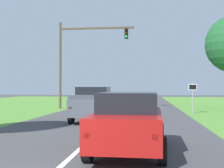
# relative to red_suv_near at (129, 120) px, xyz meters

# --- Properties ---
(ground_plane) EXTENTS (120.00, 120.00, 0.00)m
(ground_plane) POSITION_rel_red_suv_near_xyz_m (-1.56, 8.14, -0.95)
(ground_plane) COLOR #424244
(red_suv_near) EXTENTS (2.21, 4.69, 1.79)m
(red_suv_near) POSITION_rel_red_suv_near_xyz_m (0.00, 0.00, 0.00)
(red_suv_near) COLOR #9E1411
(red_suv_near) RESTS_ON ground_plane
(pickup_truck_lead) EXTENTS (2.26, 5.16, 1.97)m
(pickup_truck_lead) POSITION_rel_red_suv_near_xyz_m (-2.53, 8.15, 0.06)
(pickup_truck_lead) COLOR #4C515B
(pickup_truck_lead) RESTS_ON ground_plane
(traffic_light) EXTENTS (6.89, 0.40, 7.90)m
(traffic_light) POSITION_rel_red_suv_near_xyz_m (-5.68, 17.86, 4.21)
(traffic_light) COLOR brown
(traffic_light) RESTS_ON ground_plane
(keep_moving_sign) EXTENTS (0.60, 0.09, 2.31)m
(keep_moving_sign) POSITION_rel_red_suv_near_xyz_m (3.89, 13.81, 0.53)
(keep_moving_sign) COLOR gray
(keep_moving_sign) RESTS_ON ground_plane
(crossing_suv_far) EXTENTS (4.25, 2.23, 1.76)m
(crossing_suv_far) POSITION_rel_red_suv_near_xyz_m (-5.24, 22.25, -0.03)
(crossing_suv_far) COLOR silver
(crossing_suv_far) RESTS_ON ground_plane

